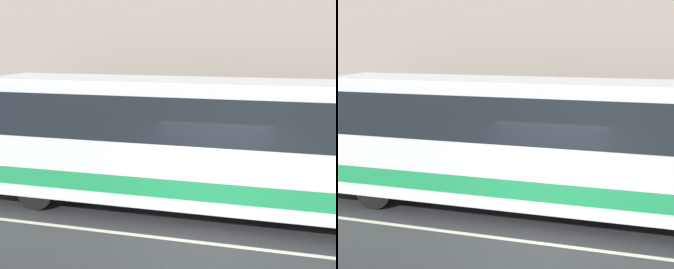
{
  "view_description": "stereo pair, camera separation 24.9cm",
  "coord_description": "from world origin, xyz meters",
  "views": [
    {
      "loc": [
        1.73,
        -9.24,
        4.31
      ],
      "look_at": [
        -1.42,
        1.97,
        1.92
      ],
      "focal_mm": 50.0,
      "sensor_mm": 36.0,
      "label": 1
    },
    {
      "loc": [
        1.97,
        -9.17,
        4.31
      ],
      "look_at": [
        -1.42,
        1.97,
        1.92
      ],
      "focal_mm": 50.0,
      "sensor_mm": 36.0,
      "label": 2
    }
  ],
  "objects": [
    {
      "name": "ground_plane",
      "position": [
        0.0,
        0.0,
        0.0
      ],
      "size": [
        60.0,
        60.0,
        0.0
      ],
      "primitive_type": "plane",
      "color": "#2D2D30"
    },
    {
      "name": "sidewalk",
      "position": [
        0.0,
        5.4,
        0.09
      ],
      "size": [
        60.0,
        2.81,
        0.17
      ],
      "color": "gray",
      "rests_on": "ground_plane"
    },
    {
      "name": "building_facade",
      "position": [
        0.0,
        6.95,
        4.57
      ],
      "size": [
        60.0,
        0.35,
        9.49
      ],
      "color": "gray",
      "rests_on": "ground_plane"
    },
    {
      "name": "lane_stripe",
      "position": [
        0.0,
        0.0,
        0.0
      ],
      "size": [
        54.0,
        0.14,
        0.01
      ],
      "color": "beige",
      "rests_on": "ground_plane"
    },
    {
      "name": "transit_bus",
      "position": [
        -0.86,
        1.97,
        1.88
      ],
      "size": [
        12.34,
        2.51,
        3.33
      ],
      "color": "silver",
      "rests_on": "ground_plane"
    },
    {
      "name": "pedestrian_waiting",
      "position": [
        -0.05,
        5.1,
        0.93
      ],
      "size": [
        0.36,
        0.36,
        1.62
      ],
      "color": "navy",
      "rests_on": "sidewalk"
    }
  ]
}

